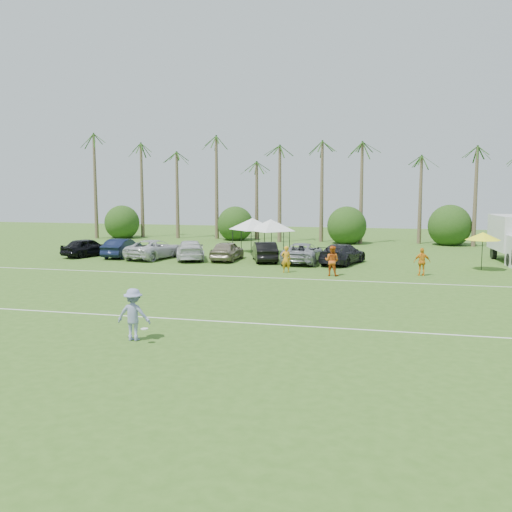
# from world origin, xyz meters

# --- Properties ---
(ground) EXTENTS (120.00, 120.00, 0.00)m
(ground) POSITION_xyz_m (0.00, 0.00, 0.00)
(ground) COLOR #375F1C
(ground) RESTS_ON ground
(field_lines) EXTENTS (80.00, 12.10, 0.01)m
(field_lines) POSITION_xyz_m (0.00, 8.00, 0.01)
(field_lines) COLOR white
(field_lines) RESTS_ON ground
(palm_tree_0) EXTENTS (2.40, 2.40, 8.90)m
(palm_tree_0) POSITION_xyz_m (-22.00, 38.00, 7.48)
(palm_tree_0) COLOR brown
(palm_tree_0) RESTS_ON ground
(palm_tree_1) EXTENTS (2.40, 2.40, 9.90)m
(palm_tree_1) POSITION_xyz_m (-17.00, 38.00, 8.35)
(palm_tree_1) COLOR brown
(palm_tree_1) RESTS_ON ground
(palm_tree_2) EXTENTS (2.40, 2.40, 10.90)m
(palm_tree_2) POSITION_xyz_m (-12.00, 38.00, 9.21)
(palm_tree_2) COLOR brown
(palm_tree_2) RESTS_ON ground
(palm_tree_3) EXTENTS (2.40, 2.40, 11.90)m
(palm_tree_3) POSITION_xyz_m (-8.00, 38.00, 10.06)
(palm_tree_3) COLOR brown
(palm_tree_3) RESTS_ON ground
(palm_tree_4) EXTENTS (2.40, 2.40, 8.90)m
(palm_tree_4) POSITION_xyz_m (-4.00, 38.00, 7.48)
(palm_tree_4) COLOR brown
(palm_tree_4) RESTS_ON ground
(palm_tree_5) EXTENTS (2.40, 2.40, 9.90)m
(palm_tree_5) POSITION_xyz_m (0.00, 38.00, 8.35)
(palm_tree_5) COLOR brown
(palm_tree_5) RESTS_ON ground
(palm_tree_6) EXTENTS (2.40, 2.40, 10.90)m
(palm_tree_6) POSITION_xyz_m (4.00, 38.00, 9.21)
(palm_tree_6) COLOR brown
(palm_tree_6) RESTS_ON ground
(palm_tree_7) EXTENTS (2.40, 2.40, 11.90)m
(palm_tree_7) POSITION_xyz_m (8.00, 38.00, 10.06)
(palm_tree_7) COLOR brown
(palm_tree_7) RESTS_ON ground
(palm_tree_8) EXTENTS (2.40, 2.40, 8.90)m
(palm_tree_8) POSITION_xyz_m (13.00, 38.00, 7.48)
(palm_tree_8) COLOR brown
(palm_tree_8) RESTS_ON ground
(palm_tree_9) EXTENTS (2.40, 2.40, 9.90)m
(palm_tree_9) POSITION_xyz_m (18.00, 38.00, 8.35)
(palm_tree_9) COLOR brown
(palm_tree_9) RESTS_ON ground
(bush_tree_0) EXTENTS (4.00, 4.00, 4.00)m
(bush_tree_0) POSITION_xyz_m (-19.00, 39.00, 1.80)
(bush_tree_0) COLOR brown
(bush_tree_0) RESTS_ON ground
(bush_tree_1) EXTENTS (4.00, 4.00, 4.00)m
(bush_tree_1) POSITION_xyz_m (-6.00, 39.00, 1.80)
(bush_tree_1) COLOR brown
(bush_tree_1) RESTS_ON ground
(bush_tree_2) EXTENTS (4.00, 4.00, 4.00)m
(bush_tree_2) POSITION_xyz_m (6.00, 39.00, 1.80)
(bush_tree_2) COLOR brown
(bush_tree_2) RESTS_ON ground
(bush_tree_3) EXTENTS (4.00, 4.00, 4.00)m
(bush_tree_3) POSITION_xyz_m (16.00, 39.00, 1.80)
(bush_tree_3) COLOR brown
(bush_tree_3) RESTS_ON ground
(sideline_player_a) EXTENTS (0.76, 0.61, 1.79)m
(sideline_player_a) POSITION_xyz_m (3.64, 16.52, 0.90)
(sideline_player_a) COLOR orange
(sideline_player_a) RESTS_ON ground
(sideline_player_b) EXTENTS (1.10, 0.94, 1.96)m
(sideline_player_b) POSITION_xyz_m (6.80, 15.81, 0.98)
(sideline_player_b) COLOR #D25917
(sideline_player_b) RESTS_ON ground
(sideline_player_c) EXTENTS (1.13, 0.64, 1.82)m
(sideline_player_c) POSITION_xyz_m (12.48, 17.20, 0.91)
(sideline_player_c) COLOR orange
(sideline_player_c) RESTS_ON ground
(canopy_tent_left) EXTENTS (4.33, 4.33, 3.51)m
(canopy_tent_left) POSITION_xyz_m (-1.43, 27.56, 3.01)
(canopy_tent_left) COLOR black
(canopy_tent_left) RESTS_ON ground
(canopy_tent_right) EXTENTS (4.28, 4.28, 3.47)m
(canopy_tent_right) POSITION_xyz_m (0.39, 26.75, 2.97)
(canopy_tent_right) COLOR black
(canopy_tent_right) RESTS_ON ground
(market_umbrella) EXTENTS (2.38, 2.38, 2.64)m
(market_umbrella) POSITION_xyz_m (16.60, 20.64, 2.37)
(market_umbrella) COLOR black
(market_umbrella) RESTS_ON ground
(frisbee_player) EXTENTS (1.39, 0.90, 1.98)m
(frisbee_player) POSITION_xyz_m (1.23, -1.62, 0.99)
(frisbee_player) COLOR #8086B5
(frisbee_player) RESTS_ON ground
(parked_car_0) EXTENTS (3.28, 4.84, 1.53)m
(parked_car_0) POSITION_xyz_m (-13.97, 21.35, 0.76)
(parked_car_0) COLOR black
(parked_car_0) RESTS_ON ground
(parked_car_1) EXTENTS (1.73, 4.68, 1.53)m
(parked_car_1) POSITION_xyz_m (-10.98, 21.64, 0.76)
(parked_car_1) COLOR black
(parked_car_1) RESTS_ON ground
(parked_car_2) EXTENTS (3.60, 5.90, 1.53)m
(parked_car_2) POSITION_xyz_m (-7.99, 21.33, 0.76)
(parked_car_2) COLOR silver
(parked_car_2) RESTS_ON ground
(parked_car_3) EXTENTS (3.90, 5.69, 1.53)m
(parked_car_3) POSITION_xyz_m (-5.00, 21.43, 0.76)
(parked_car_3) COLOR silver
(parked_car_3) RESTS_ON ground
(parked_car_4) EXTENTS (1.84, 4.50, 1.53)m
(parked_car_4) POSITION_xyz_m (-2.01, 21.65, 0.76)
(parked_car_4) COLOR gray
(parked_car_4) RESTS_ON ground
(parked_car_5) EXTENTS (3.06, 4.91, 1.53)m
(parked_car_5) POSITION_xyz_m (0.98, 21.76, 0.76)
(parked_car_5) COLOR black
(parked_car_5) RESTS_ON ground
(parked_car_6) EXTENTS (2.65, 5.55, 1.53)m
(parked_car_6) POSITION_xyz_m (3.97, 21.55, 0.76)
(parked_car_6) COLOR gray
(parked_car_6) RESTS_ON ground
(parked_car_7) EXTENTS (3.55, 5.66, 1.53)m
(parked_car_7) POSITION_xyz_m (6.96, 21.66, 0.76)
(parked_car_7) COLOR black
(parked_car_7) RESTS_ON ground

